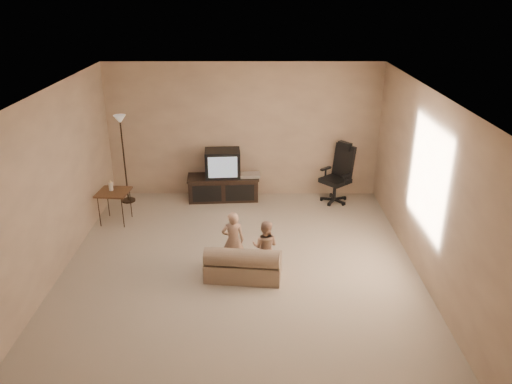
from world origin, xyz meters
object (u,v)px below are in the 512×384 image
(tv_stand, at_px, (223,179))
(toddler_right, at_px, (265,247))
(side_table, at_px, (113,192))
(toddler_left, at_px, (233,241))
(office_chair, at_px, (338,181))
(floor_lamp, at_px, (122,140))
(child_sofa, at_px, (243,264))

(tv_stand, bearing_deg, toddler_right, -77.98)
(side_table, xyz_separation_m, toddler_right, (2.51, -1.59, -0.15))
(tv_stand, relative_size, toddler_left, 1.56)
(office_chair, height_order, toddler_left, office_chair)
(tv_stand, height_order, side_table, tv_stand)
(office_chair, height_order, toddler_right, office_chair)
(office_chair, relative_size, toddler_left, 1.27)
(office_chair, xyz_separation_m, floor_lamp, (-3.89, -0.01, 0.79))
(tv_stand, bearing_deg, office_chair, -6.53)
(floor_lamp, bearing_deg, office_chair, 0.22)
(floor_lamp, bearing_deg, side_table, -89.93)
(office_chair, xyz_separation_m, child_sofa, (-1.68, -2.64, -0.20))
(floor_lamp, relative_size, toddler_right, 2.11)
(tv_stand, xyz_separation_m, office_chair, (2.11, -0.09, 0.00))
(office_chair, xyz_separation_m, side_table, (-3.89, -0.88, 0.14))
(toddler_left, distance_m, toddler_right, 0.46)
(tv_stand, height_order, toddler_right, tv_stand)
(side_table, xyz_separation_m, child_sofa, (2.21, -1.76, -0.33))
(office_chair, distance_m, toddler_left, 3.00)
(toddler_left, bearing_deg, floor_lamp, -52.79)
(floor_lamp, bearing_deg, toddler_right, -44.38)
(tv_stand, bearing_deg, child_sofa, -84.96)
(side_table, distance_m, floor_lamp, 1.08)
(child_sofa, bearing_deg, floor_lamp, 136.07)
(office_chair, relative_size, floor_lamp, 0.68)
(tv_stand, relative_size, child_sofa, 1.26)
(floor_lamp, bearing_deg, toddler_left, -48.94)
(toddler_right, bearing_deg, toddler_left, 3.28)
(office_chair, height_order, floor_lamp, floor_lamp)
(tv_stand, bearing_deg, side_table, -155.21)
(tv_stand, height_order, office_chair, office_chair)
(side_table, relative_size, toddler_left, 0.86)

